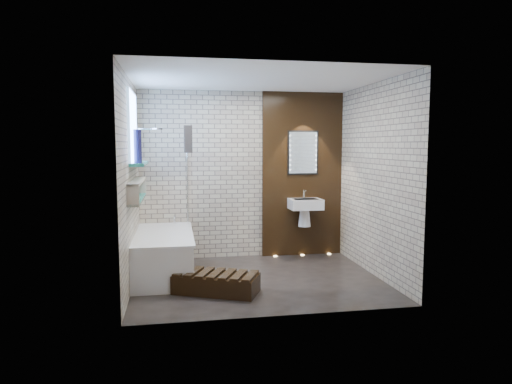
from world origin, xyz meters
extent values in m
plane|color=black|center=(0.00, 0.00, 0.00)|extent=(3.20, 3.20, 0.00)
cube|color=gray|center=(0.00, 1.30, 1.30)|extent=(3.20, 0.04, 2.60)
cube|color=gray|center=(0.00, -1.30, 1.30)|extent=(3.20, 0.04, 2.60)
cube|color=gray|center=(-1.60, 0.00, 1.30)|extent=(0.04, 2.60, 2.60)
cube|color=gray|center=(1.60, 0.00, 1.30)|extent=(0.04, 2.60, 2.60)
plane|color=white|center=(0.00, 0.00, 2.60)|extent=(3.20, 3.20, 0.00)
cube|color=black|center=(0.95, 1.27, 1.30)|extent=(1.30, 0.06, 2.60)
cube|color=#7FADE0|center=(-1.59, 0.35, 2.00)|extent=(0.03, 1.00, 0.90)
cube|color=teal|center=(-1.51, 0.35, 1.53)|extent=(0.18, 1.00, 0.04)
cube|color=teal|center=(-1.53, 0.15, 1.08)|extent=(0.14, 1.30, 0.03)
cube|color=#B2A899|center=(-1.53, 0.15, 1.32)|extent=(0.14, 1.30, 0.03)
cube|color=#B2A899|center=(-1.53, -0.48, 1.20)|extent=(0.14, 0.03, 0.26)
cube|color=#B2A899|center=(-1.53, 0.79, 1.20)|extent=(0.14, 0.03, 0.26)
cube|color=white|center=(-1.23, 0.45, 0.28)|extent=(0.75, 1.70, 0.55)
cube|color=white|center=(-1.23, 0.45, 0.57)|extent=(0.79, 1.74, 0.03)
cylinder|color=silver|center=(-1.08, 1.18, 0.64)|extent=(0.04, 0.04, 0.12)
cube|color=white|center=(-0.87, 0.89, 1.28)|extent=(0.01, 0.78, 1.40)
cube|color=black|center=(-0.87, 0.62, 1.85)|extent=(0.11, 0.28, 0.37)
cylinder|color=silver|center=(-1.30, 0.95, 2.00)|extent=(0.18, 0.18, 0.02)
cube|color=white|center=(0.95, 1.06, 0.85)|extent=(0.50, 0.36, 0.16)
cone|color=white|center=(0.95, 1.11, 0.63)|extent=(0.20, 0.20, 0.28)
cylinder|color=silver|center=(0.95, 1.16, 1.00)|extent=(0.03, 0.03, 0.14)
cube|color=black|center=(0.95, 1.24, 1.65)|extent=(0.50, 0.02, 0.70)
cube|color=silver|center=(0.95, 1.23, 1.65)|extent=(0.45, 0.01, 0.65)
cube|color=black|center=(-0.59, -0.43, 0.11)|extent=(1.09, 0.81, 0.22)
cylinder|color=maroon|center=(-1.53, -0.14, 1.16)|extent=(0.05, 0.05, 0.12)
cylinder|color=#936116|center=(-1.53, -0.17, 1.14)|extent=(0.04, 0.04, 0.09)
cylinder|color=#17163E|center=(-1.50, 0.00, 1.76)|extent=(0.10, 0.10, 0.41)
cylinder|color=#FFD899|center=(0.50, 1.20, 0.01)|extent=(0.06, 0.06, 0.01)
cylinder|color=#FFD899|center=(0.95, 1.20, 0.01)|extent=(0.06, 0.06, 0.01)
cylinder|color=#FFD899|center=(1.40, 1.20, 0.01)|extent=(0.06, 0.06, 0.01)
camera|label=1|loc=(-1.05, -5.78, 1.77)|focal=32.07mm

